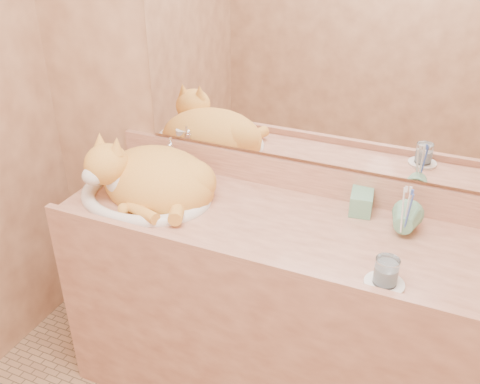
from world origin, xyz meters
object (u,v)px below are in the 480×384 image
at_px(sink_basin, 144,178).
at_px(soap_dispenser, 362,198).
at_px(vanity_counter, 274,315).
at_px(cat, 150,176).
at_px(toothbrush_cup, 403,228).
at_px(water_glass, 386,271).

height_order(sink_basin, soap_dispenser, soap_dispenser).
xyz_separation_m(vanity_counter, soap_dispenser, (0.25, 0.15, 0.51)).
bearing_deg(cat, toothbrush_cup, 11.75).
height_order(vanity_counter, water_glass, water_glass).
bearing_deg(cat, soap_dispenser, 18.10).
xyz_separation_m(cat, toothbrush_cup, (0.93, 0.07, -0.03)).
distance_m(cat, water_glass, 0.94).
bearing_deg(vanity_counter, sink_basin, -177.85).
xyz_separation_m(toothbrush_cup, water_glass, (-0.01, -0.26, 0.00)).
height_order(cat, water_glass, cat).
xyz_separation_m(vanity_counter, water_glass, (0.41, -0.19, 0.48)).
distance_m(vanity_counter, sink_basin, 0.73).
bearing_deg(water_glass, soap_dispenser, 114.14).
bearing_deg(toothbrush_cup, vanity_counter, -170.32).
distance_m(vanity_counter, cat, 0.73).
xyz_separation_m(vanity_counter, cat, (-0.52, -0.00, 0.51)).
height_order(cat, soap_dispenser, cat).
height_order(toothbrush_cup, water_glass, toothbrush_cup).
distance_m(soap_dispenser, toothbrush_cup, 0.18).
height_order(vanity_counter, soap_dispenser, soap_dispenser).
relative_size(vanity_counter, toothbrush_cup, 14.74).
bearing_deg(cat, vanity_counter, 7.50).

